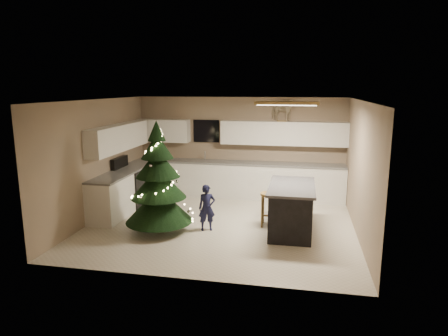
{
  "coord_description": "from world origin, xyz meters",
  "views": [
    {
      "loc": [
        1.62,
        -7.89,
        2.87
      ],
      "look_at": [
        0.0,
        0.35,
        1.15
      ],
      "focal_mm": 32.0,
      "sensor_mm": 36.0,
      "label": 1
    }
  ],
  "objects": [
    {
      "name": "ground_plane",
      "position": [
        0.0,
        0.0,
        0.0
      ],
      "size": [
        5.5,
        5.5,
        0.0
      ],
      "primitive_type": "plane",
      "color": "beige"
    },
    {
      "name": "room_shell",
      "position": [
        0.02,
        0.0,
        1.75
      ],
      "size": [
        5.52,
        5.02,
        2.61
      ],
      "color": "#9B7F64",
      "rests_on": "ground_plane"
    },
    {
      "name": "cabinetry",
      "position": [
        -0.91,
        1.65,
        0.76
      ],
      "size": [
        5.5,
        3.2,
        2.0
      ],
      "color": "white",
      "rests_on": "ground_plane"
    },
    {
      "name": "island",
      "position": [
        1.46,
        -0.11,
        0.48
      ],
      "size": [
        0.9,
        1.7,
        0.95
      ],
      "color": "black",
      "rests_on": "ground_plane"
    },
    {
      "name": "bar_stool",
      "position": [
        1.0,
        0.11,
        0.53
      ],
      "size": [
        0.37,
        0.37,
        0.71
      ],
      "rotation": [
        0.0,
        0.0,
        -0.03
      ],
      "color": "olive",
      "rests_on": "ground_plane"
    },
    {
      "name": "christmas_tree",
      "position": [
        -1.15,
        -0.59,
        0.92
      ],
      "size": [
        1.4,
        1.35,
        2.23
      ],
      "rotation": [
        0.0,
        0.0,
        -0.3
      ],
      "color": "#3F2816",
      "rests_on": "ground_plane"
    },
    {
      "name": "toddler",
      "position": [
        -0.21,
        -0.39,
        0.47
      ],
      "size": [
        0.4,
        0.33,
        0.94
      ],
      "primitive_type": "imported",
      "rotation": [
        0.0,
        0.0,
        0.37
      ],
      "color": "black",
      "rests_on": "ground_plane"
    },
    {
      "name": "rocking_horse",
      "position": [
        1.1,
        2.33,
        2.28
      ],
      "size": [
        0.68,
        0.48,
        0.54
      ],
      "rotation": [
        0.0,
        0.0,
        1.22
      ],
      "color": "olive",
      "rests_on": "cabinetry"
    }
  ]
}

